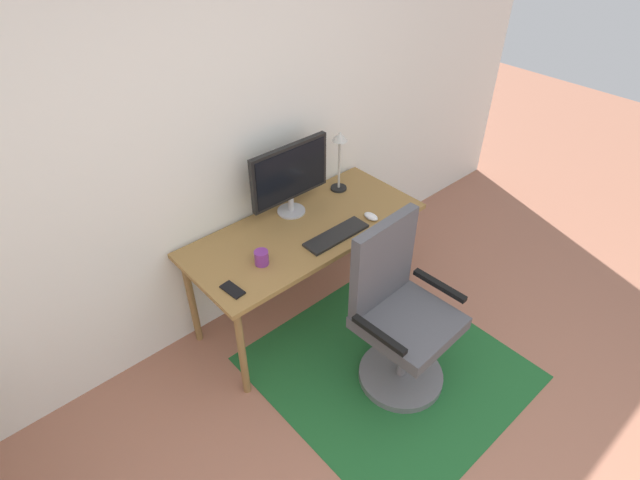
{
  "coord_description": "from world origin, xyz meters",
  "views": [
    {
      "loc": [
        -1.16,
        -0.14,
        2.57
      ],
      "look_at": [
        0.34,
        1.55,
        0.81
      ],
      "focal_mm": 28.45,
      "sensor_mm": 36.0,
      "label": 1
    }
  ],
  "objects": [
    {
      "name": "cell_phone",
      "position": [
        -0.2,
        1.63,
        0.72
      ],
      "size": [
        0.08,
        0.15,
        0.01
      ],
      "primitive_type": "cube",
      "rotation": [
        0.0,
        0.0,
        0.1
      ],
      "color": "black",
      "rests_on": "desk"
    },
    {
      "name": "wall_back",
      "position": [
        0.0,
        2.2,
        1.3
      ],
      "size": [
        6.0,
        0.1,
        2.6
      ],
      "primitive_type": "cube",
      "color": "white",
      "rests_on": "ground"
    },
    {
      "name": "office_chair",
      "position": [
        0.49,
        1.04,
        0.45
      ],
      "size": [
        0.58,
        0.51,
        1.06
      ],
      "rotation": [
        0.0,
        0.0,
        0.05
      ],
      "color": "slate",
      "rests_on": "ground"
    },
    {
      "name": "area_rug",
      "position": [
        0.49,
        1.08,
        0.0
      ],
      "size": [
        1.41,
        1.45,
        0.01
      ],
      "primitive_type": "cube",
      "color": "#1E5C2A",
      "rests_on": "ground"
    },
    {
      "name": "computer_mouse",
      "position": [
        0.82,
        1.6,
        0.73
      ],
      "size": [
        0.06,
        0.1,
        0.03
      ],
      "primitive_type": "ellipsoid",
      "color": "white",
      "rests_on": "desk"
    },
    {
      "name": "monitor",
      "position": [
        0.49,
        1.99,
        0.99
      ],
      "size": [
        0.57,
        0.18,
        0.47
      ],
      "color": "#B2B2B7",
      "rests_on": "desk"
    },
    {
      "name": "keyboard",
      "position": [
        0.53,
        1.61,
        0.72
      ],
      "size": [
        0.43,
        0.13,
        0.02
      ],
      "primitive_type": "cube",
      "color": "black",
      "rests_on": "desk"
    },
    {
      "name": "desk",
      "position": [
        0.44,
        1.8,
        0.65
      ],
      "size": [
        1.52,
        0.66,
        0.71
      ],
      "color": "olive",
      "rests_on": "ground"
    },
    {
      "name": "desk_lamp",
      "position": [
        0.91,
        1.99,
        1.01
      ],
      "size": [
        0.11,
        0.11,
        0.42
      ],
      "color": "black",
      "rests_on": "desk"
    },
    {
      "name": "coffee_cup",
      "position": [
        0.04,
        1.7,
        0.76
      ],
      "size": [
        0.08,
        0.08,
        0.09
      ],
      "primitive_type": "cylinder",
      "color": "#783088",
      "rests_on": "desk"
    }
  ]
}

